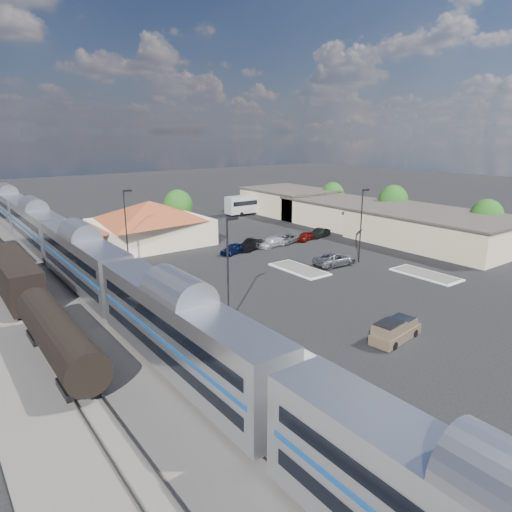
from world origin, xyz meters
TOP-DOWN VIEW (x-y plane):
  - ground at (0.00, 0.00)m, footprint 280.00×280.00m
  - railbed at (-21.00, 8.00)m, footprint 16.00×100.00m
  - platform at (-12.00, 6.00)m, footprint 5.50×92.00m
  - passenger_train at (-18.00, 9.89)m, footprint 3.00×104.00m
  - freight_cars at (-24.00, 11.51)m, footprint 2.80×46.00m
  - station_depot at (-4.56, 24.00)m, footprint 18.35×12.24m
  - buildings_east at (28.00, 14.28)m, footprint 14.40×51.40m
  - traffic_island_south at (4.00, 2.00)m, footprint 3.30×7.50m
  - traffic_island_north at (14.00, -8.00)m, footprint 3.30×7.50m
  - lamp_plat_s at (-10.90, -6.00)m, footprint 1.08×0.25m
  - lamp_plat_n at (-10.90, 16.00)m, footprint 1.08×0.25m
  - lamp_lot at (12.10, 0.00)m, footprint 1.08×0.25m
  - tree_east_a at (34.00, -4.00)m, footprint 4.56×4.56m
  - tree_east_b at (34.00, 12.00)m, footprint 4.94×4.94m
  - tree_east_c at (34.00, 26.00)m, footprint 4.41×4.41m
  - tree_depot at (3.00, 30.00)m, footprint 4.71×4.71m
  - pickup_truck at (-2.39, -16.21)m, footprint 5.05×2.40m
  - suv at (8.74, 0.81)m, footprint 5.72×2.90m
  - coach_bus at (21.88, 35.50)m, footprint 11.48×2.75m
  - person_a at (-11.96, -12.17)m, footprint 0.46×0.66m
  - person_b at (-12.09, 6.21)m, footprint 0.73×0.89m
  - parked_car_a at (1.88, 12.59)m, footprint 4.30×2.72m
  - parked_car_b at (5.08, 12.89)m, footprint 4.79×2.92m
  - parked_car_c at (8.28, 12.59)m, footprint 4.99×2.93m
  - parked_car_d at (11.48, 12.89)m, footprint 5.04×3.46m
  - parked_car_e at (14.68, 12.59)m, footprint 4.18×2.72m
  - parked_car_f at (17.88, 12.89)m, footprint 4.30×2.26m

SIDE VIEW (x-z plane):
  - ground at x=0.00m, z-range 0.00..0.00m
  - railbed at x=-21.00m, z-range 0.00..0.12m
  - platform at x=-12.00m, z-range 0.00..0.18m
  - traffic_island_south at x=4.00m, z-range 0.00..0.21m
  - traffic_island_north at x=14.00m, z-range 0.00..0.21m
  - parked_car_d at x=11.48m, z-range 0.00..1.28m
  - parked_car_e at x=14.68m, z-range 0.00..1.32m
  - parked_car_f at x=17.88m, z-range 0.00..1.35m
  - parked_car_c at x=8.28m, z-range 0.00..1.36m
  - parked_car_a at x=1.88m, z-range 0.00..1.36m
  - parked_car_b at x=5.08m, z-range 0.00..1.49m
  - suv at x=8.74m, z-range 0.00..1.55m
  - pickup_truck at x=-2.39m, z-range -0.04..1.64m
  - person_b at x=-12.09m, z-range 0.18..1.86m
  - person_a at x=-11.96m, z-range 0.18..1.91m
  - freight_cars at x=-24.00m, z-range -0.07..3.93m
  - coach_bus at x=21.88m, z-range 0.28..3.95m
  - buildings_east at x=28.00m, z-range -0.13..4.67m
  - passenger_train at x=-18.00m, z-range 0.09..5.64m
  - station_depot at x=-4.56m, z-range 0.03..6.23m
  - tree_east_c at x=34.00m, z-range 0.66..6.87m
  - tree_east_a at x=34.00m, z-range 0.68..7.10m
  - tree_depot at x=3.00m, z-range 0.71..7.34m
  - tree_east_b at x=34.00m, z-range 0.74..7.70m
  - lamp_plat_s at x=-10.90m, z-range 0.84..9.84m
  - lamp_plat_n at x=-10.90m, z-range 0.84..9.84m
  - lamp_lot at x=12.10m, z-range 0.84..9.84m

